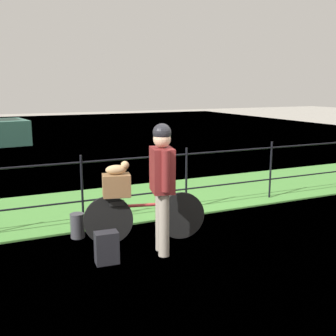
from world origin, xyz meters
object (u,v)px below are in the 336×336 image
cyclist_person (162,177)px  backpack_on_paving (107,248)px  bicycle_main (144,217)px  mooring_bollard (77,226)px  wooden_crate (116,185)px  terrier_dog (118,169)px

cyclist_person → backpack_on_paving: bearing=-179.1°
bicycle_main → mooring_bollard: size_ratio=4.65×
bicycle_main → backpack_on_paving: 0.85m
mooring_bollard → backpack_on_paving: bearing=-82.6°
wooden_crate → terrier_dog: bearing=-12.9°
bicycle_main → backpack_on_paving: bicycle_main is taller
terrier_dog → mooring_bollard: bearing=136.8°
backpack_on_paving → wooden_crate: bearing=-115.1°
mooring_bollard → bicycle_main: bearing=-32.9°
bicycle_main → mooring_bollard: bearing=147.1°
terrier_dog → cyclist_person: cyclist_person is taller
mooring_bollard → cyclist_person: bearing=-48.8°
mooring_bollard → wooden_crate: bearing=-44.4°
bicycle_main → terrier_dog: bearing=167.1°
cyclist_person → backpack_on_paving: 1.10m
wooden_crate → cyclist_person: 0.72m
bicycle_main → wooden_crate: 0.60m
terrier_dog → bicycle_main: bearing=-12.9°
cyclist_person → mooring_bollard: size_ratio=4.73×
bicycle_main → wooden_crate: bearing=167.1°
bicycle_main → wooden_crate: wooden_crate is taller
bicycle_main → terrier_dog: size_ratio=5.11×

